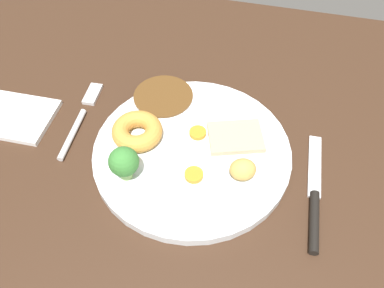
% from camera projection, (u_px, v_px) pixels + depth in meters
% --- Properties ---
extents(dining_table, '(1.20, 0.84, 0.04)m').
position_uv_depth(dining_table, '(183.00, 165.00, 0.56)').
color(dining_table, '#382316').
rests_on(dining_table, ground).
extents(dinner_plate, '(0.28, 0.28, 0.01)m').
position_uv_depth(dinner_plate, '(192.00, 152.00, 0.55)').
color(dinner_plate, white).
rests_on(dinner_plate, dining_table).
extents(gravy_pool, '(0.09, 0.09, 0.00)m').
position_uv_depth(gravy_pool, '(163.00, 96.00, 0.61)').
color(gravy_pool, '#563819').
rests_on(gravy_pool, dinner_plate).
extents(meat_slice_main, '(0.09, 0.08, 0.01)m').
position_uv_depth(meat_slice_main, '(236.00, 137.00, 0.55)').
color(meat_slice_main, tan).
rests_on(meat_slice_main, dinner_plate).
extents(yorkshire_pudding, '(0.07, 0.07, 0.02)m').
position_uv_depth(yorkshire_pudding, '(137.00, 131.00, 0.55)').
color(yorkshire_pudding, '#C68938').
rests_on(yorkshire_pudding, dinner_plate).
extents(roast_potato_left, '(0.04, 0.04, 0.03)m').
position_uv_depth(roast_potato_left, '(243.00, 169.00, 0.50)').
color(roast_potato_left, tan).
rests_on(roast_potato_left, dinner_plate).
extents(carrot_coin_front, '(0.03, 0.03, 0.01)m').
position_uv_depth(carrot_coin_front, '(194.00, 175.00, 0.51)').
color(carrot_coin_front, orange).
rests_on(carrot_coin_front, dinner_plate).
extents(carrot_coin_back, '(0.02, 0.02, 0.01)m').
position_uv_depth(carrot_coin_back, '(198.00, 133.00, 0.56)').
color(carrot_coin_back, orange).
rests_on(carrot_coin_back, dinner_plate).
extents(broccoli_floret, '(0.04, 0.04, 0.05)m').
position_uv_depth(broccoli_floret, '(124.00, 162.00, 0.49)').
color(broccoli_floret, '#8CB766').
rests_on(broccoli_floret, dinner_plate).
extents(fork, '(0.02, 0.15, 0.01)m').
position_uv_depth(fork, '(82.00, 115.00, 0.60)').
color(fork, silver).
rests_on(fork, dining_table).
extents(knife, '(0.02, 0.19, 0.01)m').
position_uv_depth(knife, '(314.00, 199.00, 0.50)').
color(knife, black).
rests_on(knife, dining_table).
extents(folded_napkin, '(0.11, 0.09, 0.01)m').
position_uv_depth(folded_napkin, '(16.00, 117.00, 0.59)').
color(folded_napkin, white).
rests_on(folded_napkin, dining_table).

